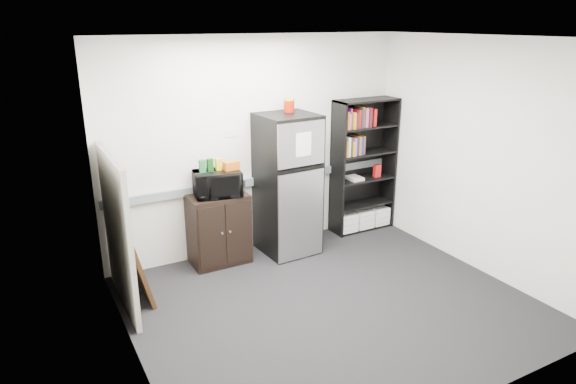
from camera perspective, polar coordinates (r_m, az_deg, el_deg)
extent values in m
plane|color=black|center=(5.56, 4.81, -12.30)|extent=(4.00, 4.00, 0.00)
cube|color=white|center=(6.48, -3.40, 5.16)|extent=(4.00, 0.02, 2.70)
cube|color=white|center=(6.31, 20.56, 3.63)|extent=(0.02, 3.50, 2.70)
cube|color=white|center=(4.29, -17.67, -2.82)|extent=(0.02, 3.50, 2.70)
cube|color=white|center=(4.78, 5.71, 16.70)|extent=(4.00, 3.50, 0.02)
cube|color=gray|center=(6.57, -3.22, 1.29)|extent=(3.92, 0.05, 0.10)
cube|color=white|center=(6.29, -6.31, 6.55)|extent=(0.14, 0.00, 0.10)
cube|color=black|center=(6.96, 5.51, 2.42)|extent=(0.02, 0.34, 1.85)
cube|color=black|center=(7.47, 11.10, 3.28)|extent=(0.02, 0.34, 1.85)
cube|color=black|center=(7.33, 7.64, 3.18)|extent=(0.90, 0.02, 1.85)
cube|color=black|center=(7.01, 8.75, 10.07)|extent=(0.90, 0.34, 0.02)
cube|color=black|center=(7.50, 8.08, -3.80)|extent=(0.85, 0.32, 0.03)
cube|color=black|center=(7.37, 8.20, -1.28)|extent=(0.85, 0.32, 0.03)
cube|color=black|center=(7.25, 8.33, 1.47)|extent=(0.85, 0.32, 0.02)
cube|color=black|center=(7.16, 8.47, 4.30)|extent=(0.85, 0.32, 0.02)
cube|color=black|center=(7.07, 8.61, 7.20)|extent=(0.85, 0.32, 0.02)
cube|color=white|center=(7.28, 6.36, -3.25)|extent=(0.25, 0.30, 0.25)
cube|color=white|center=(7.43, 8.14, -2.85)|extent=(0.25, 0.30, 0.25)
cube|color=white|center=(7.60, 9.84, -2.47)|extent=(0.25, 0.30, 0.25)
cube|color=gray|center=(5.49, -18.40, -4.33)|extent=(0.05, 1.30, 1.60)
cube|color=#B2B2B7|center=(5.25, -19.29, 3.85)|extent=(0.06, 1.30, 0.02)
cube|color=black|center=(6.30, -7.69, -4.10)|extent=(0.70, 0.44, 0.87)
cube|color=black|center=(6.06, -8.40, -5.10)|extent=(0.32, 0.01, 0.77)
cube|color=black|center=(6.17, -5.48, -4.53)|extent=(0.32, 0.01, 0.77)
cylinder|color=#B2B2B7|center=(6.07, -7.33, -4.57)|extent=(0.02, 0.02, 0.02)
cylinder|color=#B2B2B7|center=(6.10, -6.45, -4.40)|extent=(0.02, 0.02, 0.02)
imported|color=black|center=(6.09, -7.86, 0.94)|extent=(0.59, 0.45, 0.30)
cube|color=#1A5E2F|center=(6.00, -9.50, 2.85)|extent=(0.07, 0.05, 0.15)
cube|color=#0D3A0E|center=(6.03, -8.66, 2.97)|extent=(0.07, 0.05, 0.15)
cube|color=gold|center=(6.07, -7.73, 3.06)|extent=(0.07, 0.05, 0.14)
cube|color=#C75913|center=(6.08, -6.33, 2.94)|extent=(0.18, 0.11, 0.10)
cube|color=black|center=(6.44, -0.07, 0.76)|extent=(0.70, 0.70, 1.76)
cube|color=#ACACB1|center=(5.99, 1.52, 5.32)|extent=(0.64, 0.05, 0.53)
cube|color=#ACACB1|center=(6.26, 1.45, -2.69)|extent=(0.64, 0.05, 1.12)
cube|color=black|center=(6.06, 1.55, 2.54)|extent=(0.64, 0.04, 0.03)
cube|color=white|center=(5.99, 1.75, 5.31)|extent=(0.21, 0.01, 0.28)
cube|color=black|center=(6.23, -0.07, 8.56)|extent=(0.70, 0.70, 0.02)
cylinder|color=#A11807|center=(6.36, 0.12, 9.60)|extent=(0.13, 0.13, 0.16)
cylinder|color=gold|center=(6.35, 0.12, 10.40)|extent=(0.13, 0.13, 0.02)
cube|color=black|center=(5.72, -17.00, -6.57)|extent=(0.27, 0.78, 0.98)
cube|color=beige|center=(5.72, -16.76, -6.53)|extent=(0.20, 0.66, 0.83)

